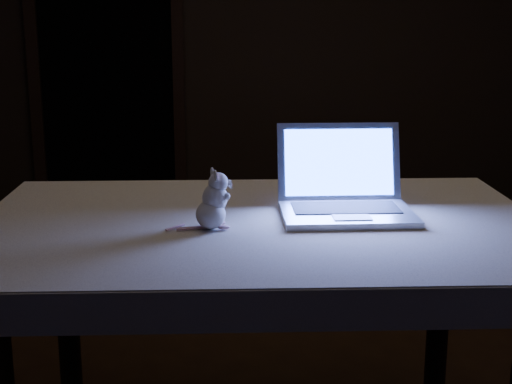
{
  "coord_description": "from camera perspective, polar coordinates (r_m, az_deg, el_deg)",
  "views": [
    {
      "loc": [
        -0.47,
        -2.72,
        1.45
      ],
      "look_at": [
        -0.3,
        -0.55,
        0.92
      ],
      "focal_mm": 52.0,
      "sensor_mm": 36.0,
      "label": 1
    }
  ],
  "objects": [
    {
      "name": "back_wall",
      "position": [
        5.24,
        0.78,
        11.99
      ],
      "size": [
        4.5,
        0.04,
        2.6
      ],
      "primitive_type": "cube",
      "color": "black",
      "rests_on": "ground"
    },
    {
      "name": "doorway",
      "position": [
        5.27,
        -11.39,
        9.18
      ],
      "size": [
        1.06,
        0.36,
        2.13
      ],
      "primitive_type": null,
      "color": "black",
      "rests_on": "back_wall"
    },
    {
      "name": "floor",
      "position": [
        3.11,
        4.91,
        -14.13
      ],
      "size": [
        5.0,
        5.0,
        0.0
      ],
      "primitive_type": "plane",
      "color": "black",
      "rests_on": "ground"
    },
    {
      "name": "plush_mouse",
      "position": [
        2.09,
        -3.52,
        -0.58
      ],
      "size": [
        0.13,
        0.13,
        0.17
      ],
      "primitive_type": null,
      "rotation": [
        0.0,
        0.0,
        -0.01
      ],
      "color": "silver",
      "rests_on": "tablecloth"
    },
    {
      "name": "table",
      "position": [
        2.35,
        0.26,
        -12.34
      ],
      "size": [
        1.61,
        1.07,
        0.84
      ],
      "primitive_type": null,
      "rotation": [
        0.0,
        0.0,
        -0.04
      ],
      "color": "black",
      "rests_on": "floor"
    },
    {
      "name": "tablecloth",
      "position": [
        2.23,
        1.95,
        -3.26
      ],
      "size": [
        1.82,
        1.35,
        0.1
      ],
      "primitive_type": null,
      "rotation": [
        0.0,
        0.0,
        -0.15
      ],
      "color": "beige",
      "rests_on": "table"
    },
    {
      "name": "laptop",
      "position": [
        2.21,
        7.13,
        1.38
      ],
      "size": [
        0.4,
        0.35,
        0.27
      ],
      "primitive_type": null,
      "rotation": [
        0.0,
        0.0,
        -0.02
      ],
      "color": "#B4B5B9",
      "rests_on": "tablecloth"
    }
  ]
}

